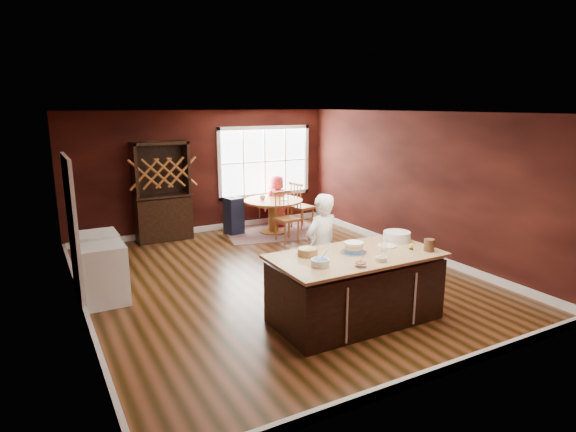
# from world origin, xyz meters

# --- Properties ---
(room_shell) EXTENTS (7.00, 7.00, 7.00)m
(room_shell) POSITION_xyz_m (0.00, 0.00, 1.35)
(room_shell) COLOR brown
(room_shell) RESTS_ON ground
(window) EXTENTS (2.36, 0.10, 1.66)m
(window) POSITION_xyz_m (1.50, 3.47, 1.50)
(window) COLOR white
(window) RESTS_ON room_shell
(doorway) EXTENTS (0.08, 1.26, 2.13)m
(doorway) POSITION_xyz_m (-2.97, 0.60, 1.02)
(doorway) COLOR white
(doorway) RESTS_ON room_shell
(kitchen_island) EXTENTS (2.23, 1.17, 0.92)m
(kitchen_island) POSITION_xyz_m (0.18, -1.91, 0.44)
(kitchen_island) COLOR black
(kitchen_island) RESTS_ON ground
(dining_table) EXTENTS (1.31, 1.31, 0.75)m
(dining_table) POSITION_xyz_m (1.29, 2.62, 0.53)
(dining_table) COLOR brown
(dining_table) RESTS_ON ground
(baker) EXTENTS (0.65, 0.50, 1.60)m
(baker) POSITION_xyz_m (0.15, -1.12, 0.80)
(baker) COLOR white
(baker) RESTS_ON ground
(layer_cake) EXTENTS (0.36, 0.36, 0.14)m
(layer_cake) POSITION_xyz_m (0.19, -1.85, 0.99)
(layer_cake) COLOR white
(layer_cake) RESTS_ON kitchen_island
(bowl_blue) EXTENTS (0.23, 0.23, 0.09)m
(bowl_blue) POSITION_xyz_m (-0.48, -2.09, 0.96)
(bowl_blue) COLOR silver
(bowl_blue) RESTS_ON kitchen_island
(bowl_yellow) EXTENTS (0.26, 0.26, 0.10)m
(bowl_yellow) POSITION_xyz_m (-0.40, -1.66, 0.97)
(bowl_yellow) COLOR olive
(bowl_yellow) RESTS_ON kitchen_island
(bowl_pink) EXTENTS (0.15, 0.15, 0.05)m
(bowl_pink) POSITION_xyz_m (-0.07, -2.34, 0.95)
(bowl_pink) COLOR white
(bowl_pink) RESTS_ON kitchen_island
(bowl_olive) EXTENTS (0.15, 0.15, 0.05)m
(bowl_olive) POSITION_xyz_m (0.28, -2.30, 0.95)
(bowl_olive) COLOR beige
(bowl_olive) RESTS_ON kitchen_island
(drinking_glass) EXTENTS (0.08, 0.08, 0.17)m
(drinking_glass) POSITION_xyz_m (0.57, -2.01, 1.00)
(drinking_glass) COLOR silver
(drinking_glass) RESTS_ON kitchen_island
(dinner_plate) EXTENTS (0.26, 0.26, 0.02)m
(dinner_plate) POSITION_xyz_m (0.76, -1.84, 0.93)
(dinner_plate) COLOR beige
(dinner_plate) RESTS_ON kitchen_island
(white_tub) EXTENTS (0.38, 0.38, 0.13)m
(white_tub) POSITION_xyz_m (1.08, -1.67, 0.99)
(white_tub) COLOR white
(white_tub) RESTS_ON kitchen_island
(stoneware_crock) EXTENTS (0.14, 0.14, 0.16)m
(stoneware_crock) POSITION_xyz_m (1.11, -2.27, 1.00)
(stoneware_crock) COLOR #402619
(stoneware_crock) RESTS_ON kitchen_island
(toy_figurine) EXTENTS (0.05, 0.05, 0.09)m
(toy_figurine) POSITION_xyz_m (0.94, -2.12, 0.96)
(toy_figurine) COLOR #FFFA11
(toy_figurine) RESTS_ON kitchen_island
(rug) EXTENTS (2.37, 2.01, 0.01)m
(rug) POSITION_xyz_m (1.29, 2.62, 0.01)
(rug) COLOR brown
(rug) RESTS_ON ground
(chair_east) EXTENTS (0.53, 0.54, 1.10)m
(chair_east) POSITION_xyz_m (2.06, 2.66, 0.55)
(chair_east) COLOR #955524
(chair_east) RESTS_ON ground
(chair_south) EXTENTS (0.49, 0.47, 1.06)m
(chair_south) POSITION_xyz_m (1.22, 1.86, 0.53)
(chair_south) COLOR #9B663E
(chair_south) RESTS_ON ground
(chair_north) EXTENTS (0.54, 0.53, 0.94)m
(chair_north) POSITION_xyz_m (1.56, 3.43, 0.47)
(chair_north) COLOR brown
(chair_north) RESTS_ON ground
(seated_woman) EXTENTS (0.63, 0.44, 1.22)m
(seated_woman) POSITION_xyz_m (1.61, 3.05, 0.61)
(seated_woman) COLOR #D4303E
(seated_woman) RESTS_ON ground
(high_chair) EXTENTS (0.40, 0.40, 0.85)m
(high_chair) POSITION_xyz_m (0.48, 2.96, 0.43)
(high_chair) COLOR #16193B
(high_chair) RESTS_ON ground
(toddler) EXTENTS (0.18, 0.14, 0.26)m
(toddler) POSITION_xyz_m (0.54, 2.97, 0.81)
(toddler) COLOR #8CA5BF
(toddler) RESTS_ON high_chair
(table_plate) EXTENTS (0.20, 0.20, 0.01)m
(table_plate) POSITION_xyz_m (1.49, 2.51, 0.76)
(table_plate) COLOR beige
(table_plate) RESTS_ON dining_table
(table_cup) EXTENTS (0.15, 0.15, 0.10)m
(table_cup) POSITION_xyz_m (1.07, 2.72, 0.80)
(table_cup) COLOR silver
(table_cup) RESTS_ON dining_table
(hutch) EXTENTS (1.13, 0.47, 2.08)m
(hutch) POSITION_xyz_m (-1.01, 3.22, 1.04)
(hutch) COLOR black
(hutch) RESTS_ON ground
(washer) EXTENTS (0.60, 0.58, 0.87)m
(washer) POSITION_xyz_m (-2.64, 0.28, 0.44)
(washer) COLOR silver
(washer) RESTS_ON ground
(dryer) EXTENTS (0.62, 0.60, 0.90)m
(dryer) POSITION_xyz_m (-2.64, 0.92, 0.45)
(dryer) COLOR white
(dryer) RESTS_ON ground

